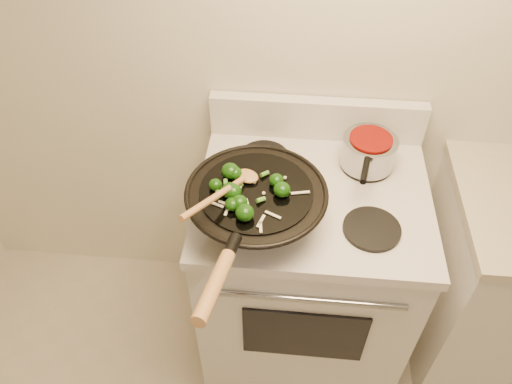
{
  "coord_description": "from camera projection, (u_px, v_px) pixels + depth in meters",
  "views": [
    {
      "loc": [
        -0.26,
        -0.01,
        2.11
      ],
      "look_at": [
        -0.36,
        1.04,
        1.04
      ],
      "focal_mm": 35.0,
      "sensor_mm": 36.0,
      "label": 1
    }
  ],
  "objects": [
    {
      "name": "saucepan",
      "position": [
        369.0,
        151.0,
        1.71
      ],
      "size": [
        0.19,
        0.3,
        0.11
      ],
      "color": "#95989D",
      "rests_on": "stove"
    },
    {
      "name": "stove",
      "position": [
        305.0,
        270.0,
        1.99
      ],
      "size": [
        0.78,
        0.67,
        1.08
      ],
      "color": "silver",
      "rests_on": "ground"
    },
    {
      "name": "wok",
      "position": [
        256.0,
        205.0,
        1.51
      ],
      "size": [
        0.43,
        0.71,
        0.22
      ],
      "color": "black",
      "rests_on": "stove"
    },
    {
      "name": "wooden_spoon",
      "position": [
        230.0,
        187.0,
        1.43
      ],
      "size": [
        0.2,
        0.31,
        0.11
      ],
      "color": "#AD7944",
      "rests_on": "wok"
    },
    {
      "name": "stirfry",
      "position": [
        243.0,
        190.0,
        1.45
      ],
      "size": [
        0.3,
        0.24,
        0.05
      ],
      "color": "#103708",
      "rests_on": "wok"
    }
  ]
}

